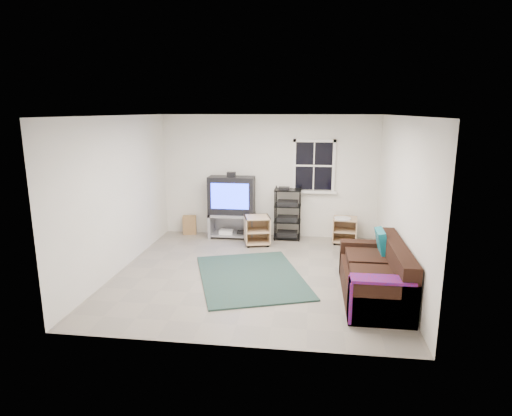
# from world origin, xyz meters

# --- Properties ---
(room) EXTENTS (4.60, 4.62, 4.60)m
(room) POSITION_xyz_m (0.95, 2.27, 1.48)
(room) COLOR gray
(room) RESTS_ON ground
(tv_unit) EXTENTS (0.97, 0.48, 1.42)m
(tv_unit) POSITION_xyz_m (-0.76, 2.04, 0.78)
(tv_unit) COLOR gray
(tv_unit) RESTS_ON ground
(av_rack) EXTENTS (0.56, 0.40, 1.11)m
(av_rack) POSITION_xyz_m (0.43, 2.08, 0.48)
(av_rack) COLOR black
(av_rack) RESTS_ON ground
(side_table_left) EXTENTS (0.60, 0.60, 0.59)m
(side_table_left) POSITION_xyz_m (-0.17, 1.63, 0.31)
(side_table_left) COLOR tan
(side_table_left) RESTS_ON ground
(side_table_right) EXTENTS (0.53, 0.53, 0.56)m
(side_table_right) POSITION_xyz_m (1.62, 1.95, 0.31)
(side_table_right) COLOR tan
(side_table_right) RESTS_ON ground
(sofa) EXTENTS (0.86, 1.93, 0.88)m
(sofa) POSITION_xyz_m (1.88, -0.70, 0.31)
(sofa) COLOR black
(sofa) RESTS_ON ground
(shag_rug) EXTENTS (2.24, 2.61, 0.03)m
(shag_rug) POSITION_xyz_m (-0.04, -0.18, 0.01)
(shag_rug) COLOR black
(shag_rug) RESTS_ON ground
(paper_bag) EXTENTS (0.32, 0.24, 0.41)m
(paper_bag) POSITION_xyz_m (-1.74, 2.16, 0.21)
(paper_bag) COLOR #9B7145
(paper_bag) RESTS_ON ground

